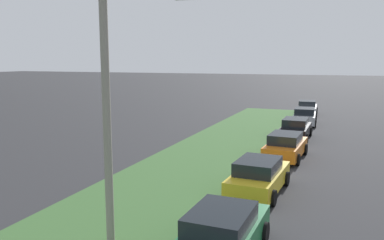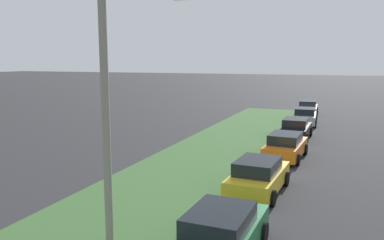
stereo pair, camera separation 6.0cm
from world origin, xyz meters
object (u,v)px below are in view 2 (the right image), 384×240
at_px(parked_car_yellow, 258,176).
at_px(parked_car_white, 308,108).
at_px(streetlight, 116,101).
at_px(parked_car_orange, 285,146).
at_px(parked_car_black, 296,129).
at_px(parked_car_green, 221,234).
at_px(parked_car_silver, 305,116).

bearing_deg(parked_car_yellow, parked_car_white, 3.47).
height_order(parked_car_yellow, streetlight, streetlight).
bearing_deg(parked_car_white, parked_car_orange, 178.62).
distance_m(parked_car_black, parked_car_white, 12.97).
bearing_deg(parked_car_green, streetlight, 99.22).
relative_size(parked_car_orange, parked_car_black, 1.02).
relative_size(parked_car_black, parked_car_white, 0.99).
relative_size(parked_car_yellow, parked_car_silver, 1.00).
distance_m(parked_car_white, streetlight, 31.94).
height_order(parked_car_silver, parked_car_white, same).
relative_size(parked_car_black, parked_car_silver, 0.99).
distance_m(parked_car_green, parked_car_orange, 12.19).
bearing_deg(parked_car_orange, parked_car_black, 4.43).
distance_m(parked_car_yellow, streetlight, 7.81).
bearing_deg(streetlight, parked_car_yellow, -24.56).
relative_size(parked_car_white, streetlight, 0.58).
bearing_deg(parked_car_yellow, streetlight, 158.51).
relative_size(parked_car_green, parked_car_white, 0.99).
bearing_deg(parked_car_yellow, parked_car_silver, 2.65).
relative_size(parked_car_orange, streetlight, 0.59).
relative_size(parked_car_orange, parked_car_white, 1.00).
distance_m(parked_car_green, parked_car_yellow, 5.86).
distance_m(parked_car_orange, parked_car_silver, 12.56).
bearing_deg(streetlight, parked_car_black, -9.09).
bearing_deg(parked_car_black, parked_car_silver, 0.74).
distance_m(parked_car_black, parked_car_silver, 6.51).
relative_size(parked_car_orange, parked_car_silver, 1.00).
height_order(parked_car_green, parked_car_orange, same).
xyz_separation_m(parked_car_yellow, parked_car_orange, (6.33, -0.24, 0.00)).
distance_m(parked_car_green, parked_car_white, 31.21).
bearing_deg(parked_car_green, parked_car_white, 2.07).
height_order(parked_car_orange, parked_car_white, same).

